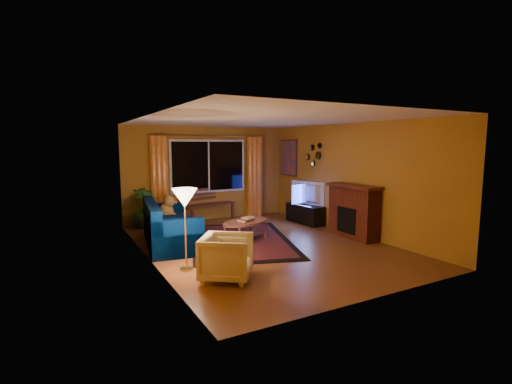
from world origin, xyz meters
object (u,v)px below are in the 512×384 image
floor_lamp (185,230)px  tv_console (305,214)px  armchair (227,255)px  coffee_table (246,231)px  bench (209,213)px  sofa (171,223)px

floor_lamp → tv_console: 4.38m
floor_lamp → tv_console: size_ratio=1.13×
armchair → coffee_table: (1.27, 1.87, -0.16)m
bench → tv_console: (2.09, -1.44, 0.02)m
coffee_table → floor_lamp: bearing=-144.8°
sofa → tv_console: 3.65m
armchair → floor_lamp: floor_lamp is taller
bench → sofa: (-1.54, -1.81, 0.22)m
sofa → coffee_table: size_ratio=1.85×
armchair → tv_console: 4.39m
bench → coffee_table: bench is taller
bench → sofa: 2.38m
armchair → tv_console: armchair is taller
armchair → coffee_table: size_ratio=0.64×
sofa → armchair: 2.37m
sofa → armchair: size_ratio=2.90×
sofa → tv_console: bearing=14.1°
sofa → tv_console: size_ratio=1.87×
floor_lamp → coffee_table: size_ratio=1.12×
armchair → bench: bearing=17.7°
floor_lamp → tv_console: bearing=27.9°
coffee_table → armchair: bearing=-124.1°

